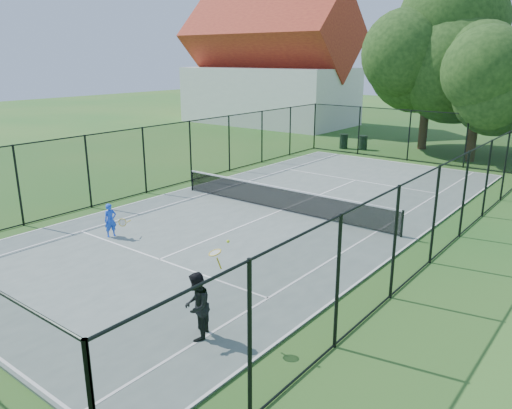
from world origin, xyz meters
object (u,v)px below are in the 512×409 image
Objects in this scene: tennis_net at (281,198)px; trash_bin_left at (344,141)px; trash_bin_right at (363,143)px; player_blue at (111,220)px; player_black at (197,306)px.

tennis_net is 15.13m from trash_bin_left.
trash_bin_right is (-3.73, 14.68, -0.11)m from tennis_net.
player_black reaches higher than player_blue.
trash_bin_left reaches higher than trash_bin_right.
trash_bin_right is 0.41× the size of player_black.
player_black is (8.97, -23.12, 0.33)m from trash_bin_left.
trash_bin_left is at bearing 96.01° from player_blue.
trash_bin_left is 1.30m from trash_bin_right.
trash_bin_right is at bearing 108.20° from player_black.
player_black reaches higher than trash_bin_left.
player_black is (7.73, -23.50, 0.35)m from trash_bin_right.
trash_bin_left is (-4.97, 14.29, -0.08)m from tennis_net.
trash_bin_right is 20.73m from player_blue.
tennis_net is at bearing -75.76° from trash_bin_right.
player_black is (4.00, -8.82, 0.25)m from tennis_net.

